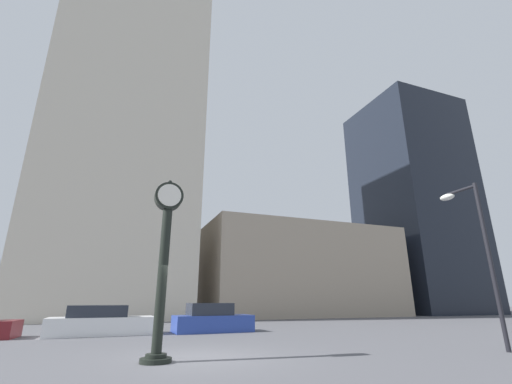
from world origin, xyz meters
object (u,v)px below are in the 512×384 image
(car_blue, at_px, (212,320))
(street_lamp_right, at_px, (474,234))
(street_clock, at_px, (164,256))
(car_white, at_px, (101,322))

(car_blue, height_order, street_lamp_right, street_lamp_right)
(street_clock, xyz_separation_m, car_white, (-1.74, 8.63, -2.20))
(street_clock, distance_m, car_white, 9.08)
(car_white, xyz_separation_m, street_lamp_right, (12.35, -10.22, 3.25))
(street_clock, xyz_separation_m, street_lamp_right, (10.61, -1.59, 1.05))
(car_white, bearing_deg, street_lamp_right, -41.79)
(street_clock, bearing_deg, street_lamp_right, -8.52)
(street_clock, xyz_separation_m, car_blue, (3.59, 8.39, -2.17))
(street_clock, relative_size, car_white, 1.06)
(car_blue, bearing_deg, car_white, 174.88)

